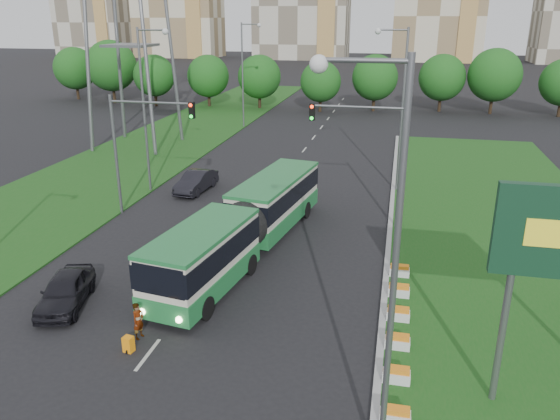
% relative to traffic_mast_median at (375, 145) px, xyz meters
% --- Properties ---
extents(ground, '(360.00, 360.00, 0.00)m').
position_rel_traffic_mast_median_xyz_m(ground, '(-4.78, -10.00, -5.35)').
color(ground, black).
rests_on(ground, ground).
extents(grass_median, '(14.00, 60.00, 0.15)m').
position_rel_traffic_mast_median_xyz_m(grass_median, '(8.22, -2.00, -5.27)').
color(grass_median, '#184D16').
rests_on(grass_median, ground).
extents(median_kerb, '(0.30, 60.00, 0.18)m').
position_rel_traffic_mast_median_xyz_m(median_kerb, '(1.27, -2.00, -5.26)').
color(median_kerb, '#989898').
rests_on(median_kerb, ground).
extents(left_verge, '(12.00, 110.00, 0.10)m').
position_rel_traffic_mast_median_xyz_m(left_verge, '(-22.78, 15.00, -5.30)').
color(left_verge, '#184D16').
rests_on(left_verge, ground).
extents(lane_markings, '(0.20, 100.00, 0.01)m').
position_rel_traffic_mast_median_xyz_m(lane_markings, '(-7.78, 10.00, -5.35)').
color(lane_markings, '#AFB0A9').
rests_on(lane_markings, ground).
extents(flower_planters, '(1.10, 11.50, 0.60)m').
position_rel_traffic_mast_median_xyz_m(flower_planters, '(1.92, -12.50, -4.90)').
color(flower_planters, silver).
rests_on(flower_planters, grass_median).
extents(traffic_mast_median, '(5.76, 0.32, 8.00)m').
position_rel_traffic_mast_median_xyz_m(traffic_mast_median, '(0.00, 0.00, 0.00)').
color(traffic_mast_median, slate).
rests_on(traffic_mast_median, ground).
extents(traffic_mast_left, '(5.76, 0.32, 8.00)m').
position_rel_traffic_mast_median_xyz_m(traffic_mast_left, '(-15.16, -1.00, 0.00)').
color(traffic_mast_left, slate).
rests_on(traffic_mast_left, ground).
extents(street_lamps, '(36.00, 60.00, 12.00)m').
position_rel_traffic_mast_median_xyz_m(street_lamps, '(-7.78, 0.00, 0.65)').
color(street_lamps, slate).
rests_on(street_lamps, ground).
extents(tree_line, '(120.00, 8.00, 9.00)m').
position_rel_traffic_mast_median_xyz_m(tree_line, '(5.22, 45.00, -0.85)').
color(tree_line, '#165416').
rests_on(tree_line, ground).
extents(articulated_bus, '(2.75, 17.65, 2.91)m').
position_rel_traffic_mast_median_xyz_m(articulated_bus, '(-6.68, -5.59, -3.57)').
color(articulated_bus, beige).
rests_on(articulated_bus, ground).
extents(car_left_near, '(2.94, 4.86, 1.55)m').
position_rel_traffic_mast_median_xyz_m(car_left_near, '(-13.17, -13.15, -4.58)').
color(car_left_near, black).
rests_on(car_left_near, ground).
extents(car_left_far, '(2.10, 4.90, 1.57)m').
position_rel_traffic_mast_median_xyz_m(car_left_far, '(-13.49, 4.68, -4.56)').
color(car_left_far, black).
rests_on(car_left_far, ground).
extents(pedestrian, '(0.50, 0.66, 1.62)m').
position_rel_traffic_mast_median_xyz_m(pedestrian, '(-8.64, -14.93, -4.54)').
color(pedestrian, gray).
rests_on(pedestrian, ground).
extents(shopping_trolley, '(0.39, 0.41, 0.66)m').
position_rel_traffic_mast_median_xyz_m(shopping_trolley, '(-8.62, -15.94, -5.02)').
color(shopping_trolley, orange).
rests_on(shopping_trolley, ground).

